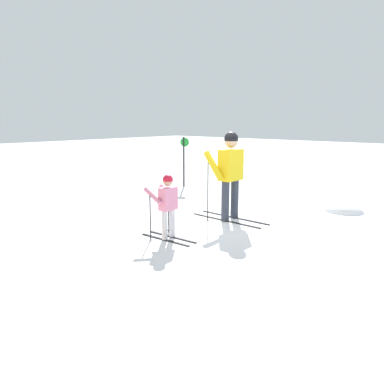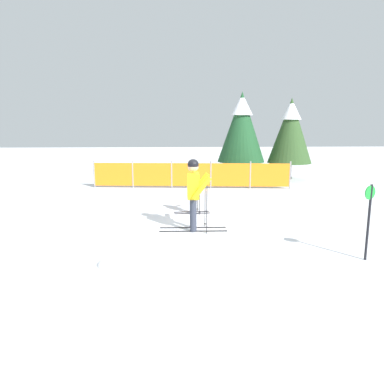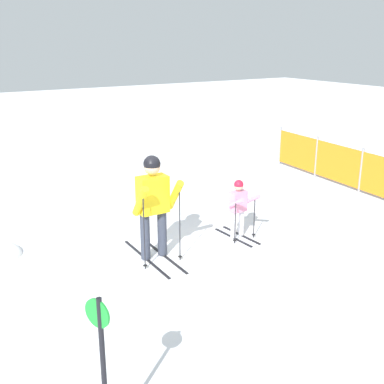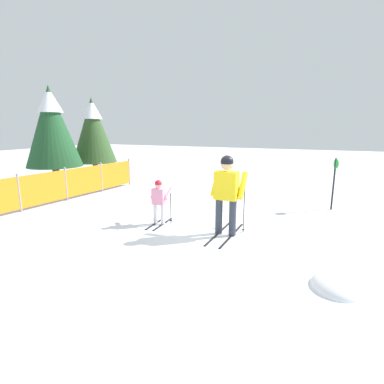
{
  "view_description": "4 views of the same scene",
  "coord_description": "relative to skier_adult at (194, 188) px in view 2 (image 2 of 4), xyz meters",
  "views": [
    {
      "loc": [
        -4.51,
        6.02,
        2.08
      ],
      "look_at": [
        -0.09,
        1.01,
        0.78
      ],
      "focal_mm": 35.0,
      "sensor_mm": 36.0,
      "label": 1
    },
    {
      "loc": [
        -0.45,
        -9.61,
        2.8
      ],
      "look_at": [
        -0.04,
        0.36,
        0.88
      ],
      "focal_mm": 35.0,
      "sensor_mm": 36.0,
      "label": 2
    },
    {
      "loc": [
        6.9,
        -3.78,
        3.68
      ],
      "look_at": [
        -0.35,
        0.71,
        0.96
      ],
      "focal_mm": 45.0,
      "sensor_mm": 36.0,
      "label": 3
    },
    {
      "loc": [
        -6.38,
        -2.25,
        2.43
      ],
      "look_at": [
        -0.13,
        0.53,
        0.96
      ],
      "focal_mm": 28.0,
      "sensor_mm": 36.0,
      "label": 4
    }
  ],
  "objects": [
    {
      "name": "ground_plane",
      "position": [
        0.01,
        0.27,
        -1.1
      ],
      "size": [
        60.0,
        60.0,
        0.0
      ],
      "primitive_type": "plane",
      "color": "white"
    },
    {
      "name": "skier_child",
      "position": [
        0.04,
        1.79,
        -0.42
      ],
      "size": [
        1.1,
        0.55,
        1.15
      ],
      "rotation": [
        0.0,
        0.0,
        0.06
      ],
      "color": "black",
      "rests_on": "ground_plane"
    },
    {
      "name": "safety_fence",
      "position": [
        0.17,
        6.03,
        -0.52
      ],
      "size": [
        8.18,
        0.69,
        1.14
      ],
      "rotation": [
        0.0,
        0.0,
        -0.08
      ],
      "color": "gray",
      "rests_on": "ground_plane"
    },
    {
      "name": "conifer_near",
      "position": [
        2.61,
        8.23,
        1.43
      ],
      "size": [
        2.2,
        2.2,
        4.09
      ],
      "color": "#4C3823",
      "rests_on": "ground_plane"
    },
    {
      "name": "conifer_far",
      "position": [
        4.92,
        8.17,
        1.27
      ],
      "size": [
        2.06,
        2.06,
        3.82
      ],
      "color": "#4C3823",
      "rests_on": "ground_plane"
    },
    {
      "name": "snow_mound",
      "position": [
        -1.56,
        -2.32,
        -1.1
      ],
      "size": [
        0.92,
        0.78,
        0.37
      ],
      "primitive_type": "ellipsoid",
      "color": "white",
      "rests_on": "ground_plane"
    },
    {
      "name": "trail_marker",
      "position": [
        3.38,
        -2.27,
        -0.14
      ],
      "size": [
        0.26,
        0.14,
        1.56
      ],
      "color": "black",
      "rests_on": "ground_plane"
    },
    {
      "name": "skier_adult",
      "position": [
        0.0,
        0.0,
        0.0
      ],
      "size": [
        1.74,
        0.77,
        1.84
      ],
      "rotation": [
        0.0,
        0.0,
        -0.01
      ],
      "color": "black",
      "rests_on": "ground_plane"
    }
  ]
}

